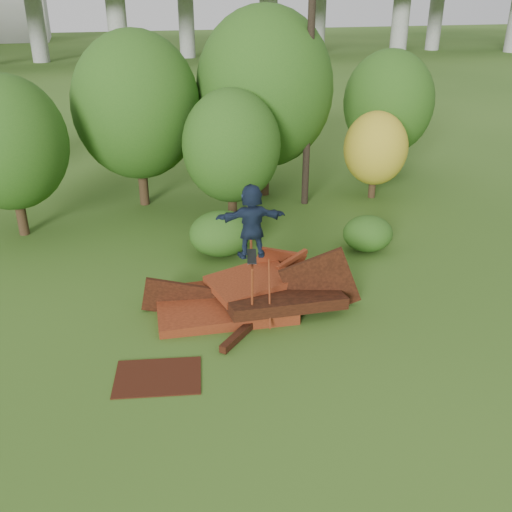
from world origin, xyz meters
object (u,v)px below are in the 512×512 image
object	(u,v)px
scrap_pile	(251,297)
utility_pole	(309,91)
skater	(252,221)
flat_plate	(158,377)

from	to	relation	value
scrap_pile	utility_pole	world-z (taller)	utility_pole
skater	utility_pole	xyz separation A→B (m)	(4.66, 8.20, 1.70)
scrap_pile	flat_plate	bearing A→B (deg)	-140.42
flat_plate	utility_pole	world-z (taller)	utility_pole
scrap_pile	skater	bearing A→B (deg)	-103.51
scrap_pile	utility_pole	bearing A→B (deg)	59.38
scrap_pile	flat_plate	world-z (taller)	scrap_pile
utility_pole	skater	bearing A→B (deg)	-119.59
skater	flat_plate	bearing A→B (deg)	40.07
skater	utility_pole	distance (m)	9.59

